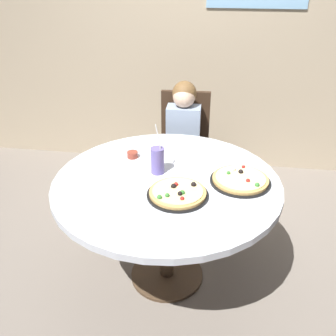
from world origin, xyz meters
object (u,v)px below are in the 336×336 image
at_px(soda_cup, 158,160).
at_px(sauce_bowl, 133,155).
at_px(dining_table, 167,192).
at_px(diner_child, 182,158).
at_px(chair_wooden, 184,143).
at_px(pizza_veggie, 178,193).
at_px(pizza_cheese, 240,180).
at_px(plate_small, 202,147).

xyz_separation_m(soda_cup, sauce_bowl, (-0.19, 0.17, -0.06)).
relative_size(dining_table, soda_cup, 4.30).
bearing_deg(diner_child, dining_table, -90.17).
bearing_deg(soda_cup, sauce_bowl, 138.84).
bearing_deg(sauce_bowl, diner_child, 64.23).
relative_size(chair_wooden, pizza_veggie, 2.84).
bearing_deg(diner_child, pizza_veggie, -85.09).
relative_size(pizza_veggie, sauce_bowl, 4.78).
height_order(pizza_veggie, sauce_bowl, pizza_veggie).
height_order(dining_table, diner_child, diner_child).
height_order(pizza_cheese, plate_small, pizza_cheese).
bearing_deg(sauce_bowl, dining_table, -43.36).
distance_m(chair_wooden, diner_child, 0.19).
bearing_deg(plate_small, chair_wooden, 108.88).
xyz_separation_m(chair_wooden, diner_child, (0.01, -0.18, -0.05)).
bearing_deg(plate_small, sauce_bowl, -154.81).
height_order(soda_cup, plate_small, soda_cup).
bearing_deg(soda_cup, pizza_cheese, -4.87).
height_order(pizza_cheese, sauce_bowl, pizza_cheese).
bearing_deg(plate_small, pizza_veggie, -98.57).
distance_m(pizza_veggie, sauce_bowl, 0.53).
distance_m(pizza_veggie, plate_small, 0.62).
height_order(pizza_veggie, plate_small, pizza_veggie).
relative_size(diner_child, sauce_bowl, 15.46).
relative_size(sauce_bowl, plate_small, 0.39).
bearing_deg(chair_wooden, pizza_cheese, -65.72).
bearing_deg(plate_small, pizza_cheese, -59.54).
relative_size(dining_table, pizza_veggie, 3.94).
xyz_separation_m(chair_wooden, sauce_bowl, (-0.26, -0.73, 0.24)).
bearing_deg(chair_wooden, soda_cup, -94.07).
height_order(chair_wooden, diner_child, diner_child).
bearing_deg(chair_wooden, pizza_veggie, -85.62).
bearing_deg(pizza_cheese, pizza_veggie, -150.17).
xyz_separation_m(diner_child, pizza_cheese, (0.42, -0.75, 0.28)).
height_order(dining_table, soda_cup, soda_cup).
relative_size(diner_child, plate_small, 6.01).
xyz_separation_m(diner_child, pizza_veggie, (0.08, -0.95, 0.28)).
bearing_deg(pizza_veggie, chair_wooden, 94.38).
bearing_deg(pizza_cheese, diner_child, 118.96).
xyz_separation_m(pizza_veggie, plate_small, (0.09, 0.61, -0.01)).
height_order(diner_child, sauce_bowl, diner_child).
xyz_separation_m(diner_child, soda_cup, (-0.07, -0.71, 0.35)).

